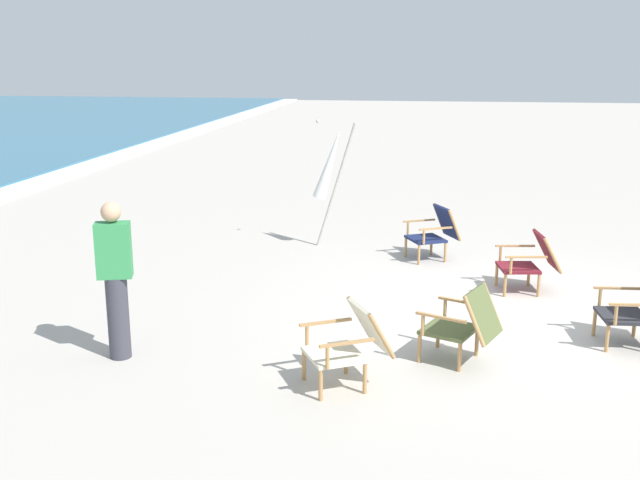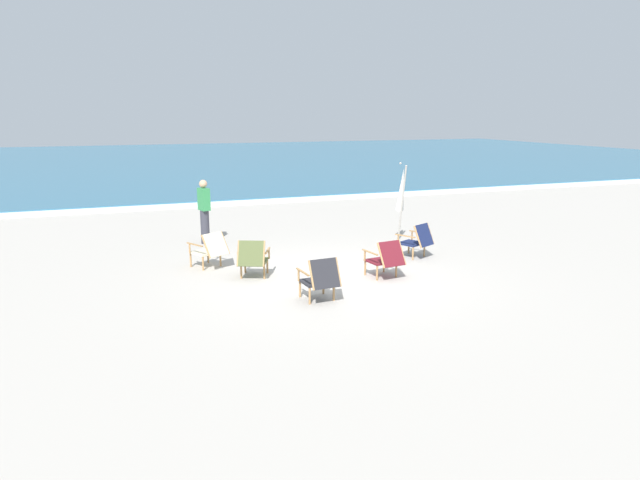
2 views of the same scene
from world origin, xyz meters
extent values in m
plane|color=#B2AAA0|center=(0.00, 0.00, 0.00)|extent=(80.00, 80.00, 0.00)
cube|color=#2D6684|center=(0.00, 30.62, 0.05)|extent=(80.00, 40.00, 0.10)
cube|color=white|center=(0.00, 10.32, 0.03)|extent=(80.00, 1.10, 0.06)
cube|color=#19234C|center=(2.31, 1.00, 0.32)|extent=(0.68, 0.66, 0.04)
cube|color=#19234C|center=(2.46, 0.70, 0.56)|extent=(0.55, 0.43, 0.49)
cylinder|color=#AD7F4C|center=(2.00, 1.09, 0.16)|extent=(0.04, 0.04, 0.32)
cylinder|color=#AD7F4C|center=(2.42, 1.30, 0.16)|extent=(0.04, 0.04, 0.32)
cylinder|color=#AD7F4C|center=(2.20, 0.71, 0.16)|extent=(0.04, 0.04, 0.32)
cylinder|color=#AD7F4C|center=(2.61, 0.91, 0.16)|extent=(0.04, 0.04, 0.32)
cube|color=#AD7F4C|center=(2.07, 0.86, 0.54)|extent=(0.27, 0.49, 0.02)
cylinder|color=#AD7F4C|center=(1.98, 1.03, 0.43)|extent=(0.04, 0.04, 0.22)
cube|color=#AD7F4C|center=(2.57, 1.11, 0.54)|extent=(0.27, 0.49, 0.02)
cylinder|color=#AD7F4C|center=(2.48, 1.28, 0.43)|extent=(0.04, 0.04, 0.22)
cylinder|color=#AD7F4C|center=(2.23, 0.58, 0.56)|extent=(0.14, 0.24, 0.49)
cylinder|color=#AD7F4C|center=(2.69, 0.81, 0.56)|extent=(0.14, 0.24, 0.49)
cube|color=beige|center=(-2.30, 1.79, 0.32)|extent=(0.69, 0.67, 0.04)
cube|color=beige|center=(-2.12, 1.47, 0.55)|extent=(0.57, 0.49, 0.47)
cylinder|color=#AD7F4C|center=(-2.61, 1.87, 0.16)|extent=(0.04, 0.04, 0.32)
cylinder|color=#AD7F4C|center=(-2.19, 2.09, 0.16)|extent=(0.04, 0.04, 0.32)
cylinder|color=#AD7F4C|center=(-2.40, 1.49, 0.16)|extent=(0.04, 0.04, 0.32)
cylinder|color=#AD7F4C|center=(-1.99, 1.71, 0.16)|extent=(0.04, 0.04, 0.32)
cube|color=#AD7F4C|center=(-2.54, 1.64, 0.54)|extent=(0.28, 0.48, 0.02)
cylinder|color=#AD7F4C|center=(-2.62, 1.81, 0.43)|extent=(0.04, 0.04, 0.22)
cube|color=#AD7F4C|center=(-2.04, 1.91, 0.54)|extent=(0.28, 0.48, 0.02)
cylinder|color=#AD7F4C|center=(-2.13, 2.07, 0.43)|extent=(0.04, 0.04, 0.22)
cylinder|color=#AD7F4C|center=(-2.35, 1.35, 0.55)|extent=(0.17, 0.27, 0.47)
cylinder|color=#AD7F4C|center=(-1.90, 1.59, 0.55)|extent=(0.17, 0.27, 0.47)
cube|color=#28282D|center=(-0.80, -1.12, 0.32)|extent=(0.56, 0.52, 0.04)
cube|color=#28282D|center=(-0.77, -1.46, 0.56)|extent=(0.51, 0.28, 0.49)
cylinder|color=#AD7F4C|center=(-1.05, -0.92, 0.16)|extent=(0.04, 0.04, 0.32)
cylinder|color=#AD7F4C|center=(-0.58, -0.89, 0.16)|extent=(0.04, 0.04, 0.32)
cylinder|color=#AD7F4C|center=(-1.01, -1.36, 0.16)|extent=(0.04, 0.04, 0.32)
cylinder|color=#AD7F4C|center=(-0.55, -1.32, 0.16)|extent=(0.04, 0.04, 0.32)
cube|color=#AD7F4C|center=(-1.07, -1.16, 0.54)|extent=(0.08, 0.53, 0.02)
cylinder|color=#AD7F4C|center=(-1.09, -0.98, 0.43)|extent=(0.04, 0.04, 0.22)
cube|color=#AD7F4C|center=(-0.51, -1.12, 0.54)|extent=(0.08, 0.53, 0.02)
cylinder|color=#AD7F4C|center=(-0.53, -0.93, 0.43)|extent=(0.04, 0.04, 0.22)
cylinder|color=#AD7F4C|center=(-1.02, -1.48, 0.56)|extent=(0.06, 0.24, 0.49)
cylinder|color=#AD7F4C|center=(-0.51, -1.44, 0.56)|extent=(0.06, 0.24, 0.49)
cube|color=maroon|center=(0.93, -0.21, 0.32)|extent=(0.59, 0.55, 0.04)
cube|color=maroon|center=(0.98, -0.57, 0.55)|extent=(0.53, 0.35, 0.47)
cylinder|color=#AD7F4C|center=(0.66, -0.03, 0.16)|extent=(0.04, 0.04, 0.32)
cylinder|color=#AD7F4C|center=(1.13, 0.04, 0.16)|extent=(0.04, 0.04, 0.32)
cylinder|color=#AD7F4C|center=(0.73, -0.46, 0.16)|extent=(0.04, 0.04, 0.32)
cylinder|color=#AD7F4C|center=(1.19, -0.39, 0.16)|extent=(0.04, 0.04, 0.32)
cube|color=#AD7F4C|center=(0.65, -0.27, 0.54)|extent=(0.11, 0.53, 0.02)
cylinder|color=#AD7F4C|center=(0.63, -0.08, 0.43)|extent=(0.04, 0.04, 0.22)
cube|color=#AD7F4C|center=(1.21, -0.19, 0.54)|extent=(0.11, 0.53, 0.02)
cylinder|color=#AD7F4C|center=(1.18, 0.00, 0.43)|extent=(0.04, 0.04, 0.22)
cylinder|color=#AD7F4C|center=(0.73, -0.61, 0.55)|extent=(0.08, 0.29, 0.48)
cylinder|color=#AD7F4C|center=(1.23, -0.53, 0.55)|extent=(0.08, 0.29, 0.48)
cube|color=#515B33|center=(-1.48, 0.72, 0.32)|extent=(0.67, 0.65, 0.04)
cube|color=#515B33|center=(-1.62, 0.40, 0.56)|extent=(0.55, 0.43, 0.49)
cylinder|color=#AD7F4C|center=(-1.61, 1.01, 0.16)|extent=(0.04, 0.04, 0.32)
cylinder|color=#AD7F4C|center=(-1.18, 0.82, 0.16)|extent=(0.04, 0.04, 0.32)
cylinder|color=#AD7F4C|center=(-1.78, 0.62, 0.16)|extent=(0.04, 0.04, 0.32)
cylinder|color=#AD7F4C|center=(-1.35, 0.43, 0.16)|extent=(0.04, 0.04, 0.32)
cube|color=#AD7F4C|center=(-1.74, 0.81, 0.54)|extent=(0.24, 0.50, 0.02)
cylinder|color=#AD7F4C|center=(-1.67, 0.99, 0.43)|extent=(0.04, 0.04, 0.22)
cube|color=#AD7F4C|center=(-1.23, 0.59, 0.54)|extent=(0.24, 0.50, 0.02)
cylinder|color=#AD7F4C|center=(-1.15, 0.76, 0.43)|extent=(0.04, 0.04, 0.22)
cylinder|color=#AD7F4C|center=(-1.85, 0.50, 0.56)|extent=(0.14, 0.25, 0.49)
cylinder|color=#AD7F4C|center=(-1.39, 0.30, 0.56)|extent=(0.14, 0.25, 0.49)
cylinder|color=#B7B2A8|center=(2.83, 2.44, 1.00)|extent=(0.22, 0.66, 2.02)
cone|color=white|center=(2.86, 2.54, 1.35)|extent=(0.36, 0.60, 1.17)
sphere|color=#B7B2A8|center=(2.91, 2.74, 2.00)|extent=(0.06, 0.06, 0.06)
cylinder|color=#383842|center=(-1.93, 4.06, 0.43)|extent=(0.22, 0.22, 0.86)
cube|color=#338C4C|center=(-1.93, 4.06, 1.14)|extent=(0.29, 0.38, 0.56)
sphere|color=tan|center=(-1.93, 4.06, 1.53)|extent=(0.20, 0.20, 0.20)
camera|label=1|loc=(-8.73, 0.96, 3.06)|focal=42.00mm
camera|label=2|loc=(-4.15, -10.29, 3.27)|focal=32.00mm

